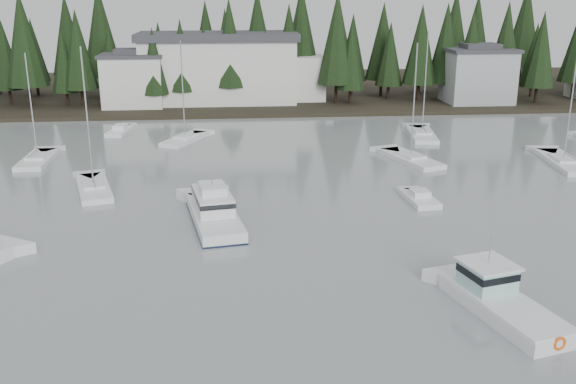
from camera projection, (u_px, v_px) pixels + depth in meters
name	position (u px, v px, depth m)	size (l,w,h in m)	color
far_shore_land	(248.00, 91.00, 118.20)	(240.00, 54.00, 1.00)	black
conifer_treeline	(250.00, 100.00, 107.75)	(200.00, 22.00, 20.00)	black
house_west	(133.00, 79.00, 98.19)	(9.54, 7.42, 8.75)	silver
house_east_a	(478.00, 75.00, 101.68)	(10.60, 8.48, 9.25)	#999EA0
harbor_inn	(232.00, 68.00, 102.29)	(29.50, 11.50, 10.90)	silver
cabin_cruiser_center	(214.00, 213.00, 50.87)	(5.12, 11.13, 4.60)	white
lobster_boat_teal	(500.00, 303.00, 36.56)	(5.14, 9.19, 4.84)	white
sailboat_0	(94.00, 190.00, 59.02)	(5.01, 9.33, 13.55)	white
sailboat_2	(563.00, 164.00, 68.07)	(4.13, 10.47, 11.97)	white
sailboat_4	(38.00, 161.00, 69.00)	(2.98, 8.47, 12.07)	white
sailboat_5	(185.00, 141.00, 78.46)	(5.87, 8.41, 12.57)	white
sailboat_7	(411.00, 160.00, 69.33)	(5.58, 9.47, 13.03)	white
sailboat_8	(422.00, 136.00, 81.13)	(4.32, 9.89, 13.48)	white
runabout_1	(420.00, 200.00, 55.95)	(2.58, 5.16, 1.42)	white
runabout_3	(121.00, 132.00, 83.21)	(3.09, 6.77, 1.42)	white
mooring_buoy_dark	(534.00, 351.00, 32.71)	(0.33, 0.33, 0.33)	black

